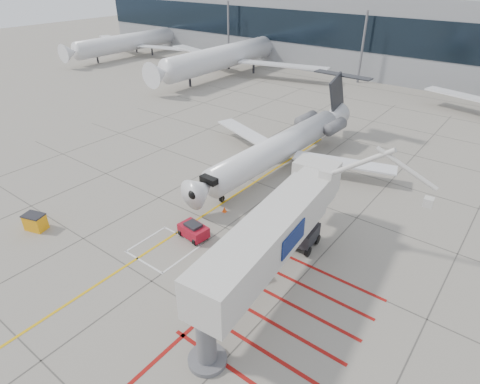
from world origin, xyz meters
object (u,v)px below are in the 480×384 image
Objects in this scene: spill_bin at (35,222)px; pushback_tug at (194,230)px; jet_bridge at (265,247)px; regional_jet at (267,140)px.

pushback_tug is at bearing 14.93° from spill_bin.
spill_bin is at bearing -169.57° from jet_bridge.
jet_bridge reaches higher than spill_bin.
regional_jet reaches higher than spill_bin.
jet_bridge is at bearing -54.30° from regional_jet.
regional_jet is 1.57× the size of jet_bridge.
jet_bridge is at bearing -5.16° from pushback_tug.
spill_bin is (-18.82, -5.44, -3.02)m from jet_bridge.
regional_jet is at bearing 46.27° from spill_bin.
jet_bridge is at bearing -1.57° from spill_bin.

